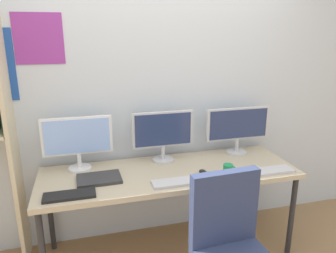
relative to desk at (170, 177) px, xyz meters
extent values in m
cube|color=silver|center=(0.00, 0.42, 0.61)|extent=(4.41, 0.10, 2.60)
cube|color=#8C338C|center=(-0.91, 0.37, 1.06)|extent=(0.35, 0.01, 0.37)
cube|color=tan|center=(0.00, 0.00, 0.03)|extent=(2.01, 0.68, 0.04)
cylinder|color=#262628|center=(0.95, -0.29, -0.34)|extent=(0.04, 0.04, 0.70)
cylinder|color=#262628|center=(-0.95, 0.29, -0.34)|extent=(0.04, 0.04, 0.70)
cylinder|color=#262628|center=(0.95, 0.29, -0.34)|extent=(0.04, 0.04, 0.70)
cube|color=beige|center=(-1.15, 0.23, 0.29)|extent=(0.03, 0.28, 1.96)
cube|color=navy|center=(0.17, -0.64, 0.06)|extent=(0.44, 0.09, 0.48)
cylinder|color=silver|center=(-0.68, 0.21, 0.06)|extent=(0.18, 0.18, 0.02)
cylinder|color=silver|center=(-0.68, 0.21, 0.13)|extent=(0.03, 0.03, 0.11)
cube|color=silver|center=(-0.68, 0.21, 0.33)|extent=(0.54, 0.03, 0.30)
cube|color=#8CB2F2|center=(-0.68, 0.20, 0.33)|extent=(0.49, 0.01, 0.27)
cylinder|color=silver|center=(0.00, 0.21, 0.06)|extent=(0.18, 0.18, 0.02)
cylinder|color=silver|center=(0.00, 0.21, 0.13)|extent=(0.03, 0.03, 0.11)
cube|color=silver|center=(0.00, 0.21, 0.33)|extent=(0.52, 0.03, 0.30)
cube|color=navy|center=(0.00, 0.20, 0.33)|extent=(0.47, 0.01, 0.27)
cylinder|color=silver|center=(0.68, 0.21, 0.06)|extent=(0.18, 0.18, 0.02)
cylinder|color=silver|center=(0.68, 0.21, 0.13)|extent=(0.03, 0.03, 0.12)
cube|color=silver|center=(0.68, 0.21, 0.33)|extent=(0.59, 0.03, 0.28)
cube|color=navy|center=(0.68, 0.20, 0.33)|extent=(0.54, 0.01, 0.26)
cube|color=black|center=(-0.75, -0.23, 0.06)|extent=(0.34, 0.13, 0.02)
cube|color=silver|center=(0.00, -0.23, 0.06)|extent=(0.38, 0.13, 0.02)
cube|color=silver|center=(0.75, -0.23, 0.06)|extent=(0.37, 0.13, 0.02)
ellipsoid|color=black|center=(0.23, -0.13, 0.07)|extent=(0.06, 0.10, 0.03)
cube|color=#2D2D2D|center=(-0.55, -0.03, 0.07)|extent=(0.33, 0.23, 0.02)
cylinder|color=#1E8C4C|center=(0.40, -0.20, 0.10)|extent=(0.08, 0.08, 0.09)
torus|color=#1E8C4C|center=(0.44, -0.20, 0.10)|extent=(0.06, 0.01, 0.06)
camera|label=1|loc=(-0.62, -2.25, 1.10)|focal=34.26mm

